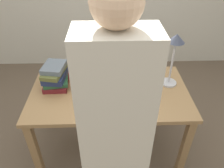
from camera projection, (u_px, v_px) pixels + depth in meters
The scene contains 8 objects.
ground_plane at pixel (110, 146), 2.36m from camera, with size 12.00×12.00×0.00m, color brown.
reading_desk at pixel (110, 100), 1.97m from camera, with size 1.38×0.77×0.76m.
open_book at pixel (114, 90), 1.88m from camera, with size 0.55×0.38×0.08m.
book_stack_tall at pixel (56, 76), 1.93m from camera, with size 0.24×0.31×0.21m.
book_standing_upright at pixel (78, 75), 1.92m from camera, with size 0.06×0.17×0.22m.
reading_lamp at pixel (175, 49), 1.79m from camera, with size 0.14×0.14×0.48m.
coffee_mug at pixel (138, 79), 1.98m from camera, with size 0.11×0.09×0.08m.
person_reader at pixel (115, 149), 1.23m from camera, with size 0.36×0.22×1.82m.
Camera 1 is at (-0.03, -1.51, 1.93)m, focal length 35.00 mm.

